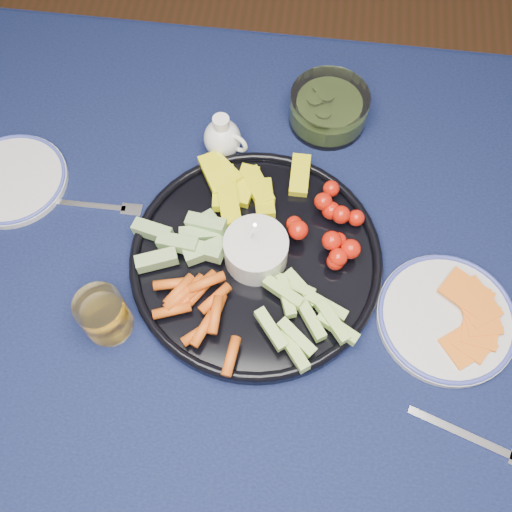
# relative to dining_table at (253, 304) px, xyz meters

# --- Properties ---
(dining_table) EXTENTS (1.67, 1.07, 0.75)m
(dining_table) POSITION_rel_dining_table_xyz_m (0.00, 0.00, 0.00)
(dining_table) COLOR #4C2F19
(dining_table) RESTS_ON ground
(crudite_platter) EXTENTS (0.39, 0.39, 0.12)m
(crudite_platter) POSITION_rel_dining_table_xyz_m (-0.00, 0.04, 0.11)
(crudite_platter) COLOR black
(crudite_platter) RESTS_ON dining_table
(creamer_pitcher) EXTENTS (0.08, 0.06, 0.09)m
(creamer_pitcher) POSITION_rel_dining_table_xyz_m (-0.08, 0.24, 0.13)
(creamer_pitcher) COLOR white
(creamer_pitcher) RESTS_ON dining_table
(pickle_bowl) EXTENTS (0.14, 0.14, 0.06)m
(pickle_bowl) POSITION_rel_dining_table_xyz_m (0.09, 0.33, 0.12)
(pickle_bowl) COLOR silver
(pickle_bowl) RESTS_ON dining_table
(cheese_plate) EXTENTS (0.21, 0.21, 0.02)m
(cheese_plate) POSITION_rel_dining_table_xyz_m (0.29, -0.02, 0.10)
(cheese_plate) COLOR silver
(cheese_plate) RESTS_ON dining_table
(juice_tumbler) EXTENTS (0.07, 0.07, 0.08)m
(juice_tumbler) POSITION_rel_dining_table_xyz_m (-0.20, -0.09, 0.12)
(juice_tumbler) COLOR silver
(juice_tumbler) RESTS_ON dining_table
(fork_left) EXTENTS (0.16, 0.02, 0.00)m
(fork_left) POSITION_rel_dining_table_xyz_m (-0.26, 0.10, 0.09)
(fork_left) COLOR white
(fork_left) RESTS_ON dining_table
(fork_right) EXTENTS (0.18, 0.07, 0.00)m
(fork_right) POSITION_rel_dining_table_xyz_m (0.34, -0.19, 0.09)
(fork_right) COLOR white
(fork_right) RESTS_ON dining_table
(side_plate_extra) EXTENTS (0.18, 0.18, 0.02)m
(side_plate_extra) POSITION_rel_dining_table_xyz_m (-0.42, 0.13, 0.10)
(side_plate_extra) COLOR silver
(side_plate_extra) RESTS_ON dining_table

